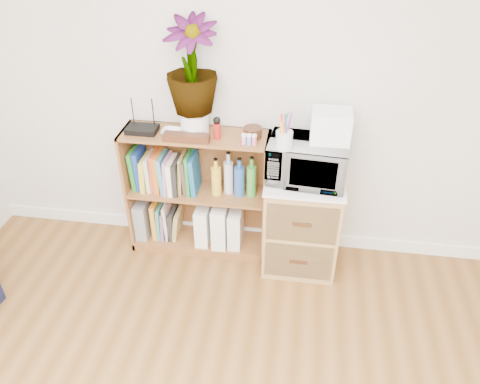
# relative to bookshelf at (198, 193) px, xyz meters

# --- Properties ---
(skirting_board) EXTENTS (4.00, 0.02, 0.10)m
(skirting_board) POSITION_rel_bookshelf_xyz_m (0.35, 0.14, -0.42)
(skirting_board) COLOR white
(skirting_board) RESTS_ON ground
(bookshelf) EXTENTS (1.00, 0.30, 0.95)m
(bookshelf) POSITION_rel_bookshelf_xyz_m (0.00, 0.00, 0.00)
(bookshelf) COLOR brown
(bookshelf) RESTS_ON ground
(wicker_unit) EXTENTS (0.50, 0.45, 0.70)m
(wicker_unit) POSITION_rel_bookshelf_xyz_m (0.75, -0.08, -0.12)
(wicker_unit) COLOR #9E7542
(wicker_unit) RESTS_ON ground
(microwave) EXTENTS (0.52, 0.37, 0.27)m
(microwave) POSITION_rel_bookshelf_xyz_m (0.75, -0.08, 0.38)
(microwave) COLOR white
(microwave) RESTS_ON wicker_unit
(pen_cup) EXTENTS (0.10, 0.10, 0.11)m
(pen_cup) POSITION_rel_bookshelf_xyz_m (0.60, -0.19, 0.58)
(pen_cup) COLOR silver
(pen_cup) RESTS_ON microwave
(small_appliance) EXTENTS (0.24, 0.20, 0.19)m
(small_appliance) POSITION_rel_bookshelf_xyz_m (0.87, -0.04, 0.62)
(small_appliance) COLOR white
(small_appliance) RESTS_ON microwave
(router) EXTENTS (0.20, 0.14, 0.04)m
(router) POSITION_rel_bookshelf_xyz_m (-0.35, -0.02, 0.49)
(router) COLOR black
(router) RESTS_ON bookshelf
(white_bowl) EXTENTS (0.13, 0.13, 0.03)m
(white_bowl) POSITION_rel_bookshelf_xyz_m (-0.15, -0.03, 0.49)
(white_bowl) COLOR white
(white_bowl) RESTS_ON bookshelf
(plant_pot) EXTENTS (0.18, 0.18, 0.16)m
(plant_pot) POSITION_rel_bookshelf_xyz_m (0.00, 0.02, 0.55)
(plant_pot) COLOR white
(plant_pot) RESTS_ON bookshelf
(potted_plant) EXTENTS (0.33, 0.33, 0.59)m
(potted_plant) POSITION_rel_bookshelf_xyz_m (0.00, 0.02, 0.93)
(potted_plant) COLOR #307832
(potted_plant) RESTS_ON plant_pot
(trinket_box) EXTENTS (0.30, 0.07, 0.05)m
(trinket_box) POSITION_rel_bookshelf_xyz_m (-0.03, -0.10, 0.50)
(trinket_box) COLOR #391D0F
(trinket_box) RESTS_ON bookshelf
(kokeshi_doll) EXTENTS (0.05, 0.05, 0.11)m
(kokeshi_doll) POSITION_rel_bookshelf_xyz_m (0.16, -0.04, 0.53)
(kokeshi_doll) COLOR #A11913
(kokeshi_doll) RESTS_ON bookshelf
(wooden_bowl) EXTENTS (0.12, 0.12, 0.07)m
(wooden_bowl) POSITION_rel_bookshelf_xyz_m (0.39, 0.01, 0.51)
(wooden_bowl) COLOR #371E0F
(wooden_bowl) RESTS_ON bookshelf
(paint_jars) EXTENTS (0.10, 0.04, 0.05)m
(paint_jars) POSITION_rel_bookshelf_xyz_m (0.38, -0.09, 0.50)
(paint_jars) COLOR pink
(paint_jars) RESTS_ON bookshelf
(file_box) EXTENTS (0.09, 0.24, 0.30)m
(file_box) POSITION_rel_bookshelf_xyz_m (-0.43, 0.00, -0.26)
(file_box) COLOR gray
(file_box) RESTS_ON bookshelf
(magazine_holder_left) EXTENTS (0.10, 0.24, 0.30)m
(magazine_holder_left) POSITION_rel_bookshelf_xyz_m (0.03, -0.01, -0.25)
(magazine_holder_left) COLOR white
(magazine_holder_left) RESTS_ON bookshelf
(magazine_holder_mid) EXTENTS (0.11, 0.27, 0.33)m
(magazine_holder_mid) POSITION_rel_bookshelf_xyz_m (0.16, -0.01, -0.24)
(magazine_holder_mid) COLOR white
(magazine_holder_mid) RESTS_ON bookshelf
(magazine_holder_right) EXTENTS (0.09, 0.24, 0.29)m
(magazine_holder_right) POSITION_rel_bookshelf_xyz_m (0.27, -0.01, -0.26)
(magazine_holder_right) COLOR white
(magazine_holder_right) RESTS_ON bookshelf
(cookbooks) EXTENTS (0.47, 0.20, 0.30)m
(cookbooks) POSITION_rel_bookshelf_xyz_m (-0.23, 0.00, 0.16)
(cookbooks) COLOR #1E7227
(cookbooks) RESTS_ON bookshelf
(liquor_bottles) EXTENTS (0.39, 0.07, 0.31)m
(liquor_bottles) POSITION_rel_bookshelf_xyz_m (0.30, 0.00, 0.17)
(liquor_bottles) COLOR gold
(liquor_bottles) RESTS_ON bookshelf
(lower_books) EXTENTS (0.21, 0.19, 0.30)m
(lower_books) POSITION_rel_bookshelf_xyz_m (-0.26, 0.00, -0.27)
(lower_books) COLOR orange
(lower_books) RESTS_ON bookshelf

